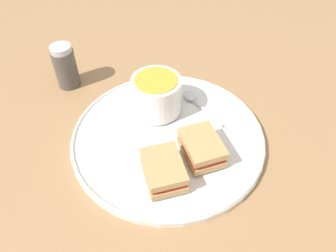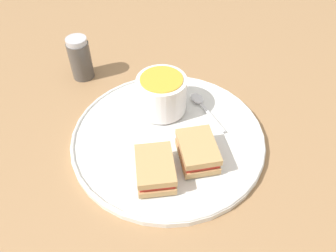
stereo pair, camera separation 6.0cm
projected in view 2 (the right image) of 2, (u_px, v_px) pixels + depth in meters
The scene contains 7 objects.
ground_plane at pixel (168, 140), 0.62m from camera, with size 2.40×2.40×0.00m, color #9E754C.
plate at pixel (168, 137), 0.62m from camera, with size 0.36×0.36×0.02m.
soup_bowl at pixel (162, 94), 0.63m from camera, with size 0.10×0.10×0.07m.
spoon at pixel (200, 101), 0.67m from camera, with size 0.09×0.10×0.01m.
sandwich_half_near at pixel (155, 169), 0.53m from camera, with size 0.10×0.10×0.04m.
sandwich_half_far at pixel (198, 151), 0.56m from camera, with size 0.10×0.10×0.04m.
salt_shaker at pixel (80, 58), 0.73m from camera, with size 0.05×0.05×0.10m.
Camera 2 is at (0.38, 0.16, 0.47)m, focal length 35.00 mm.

